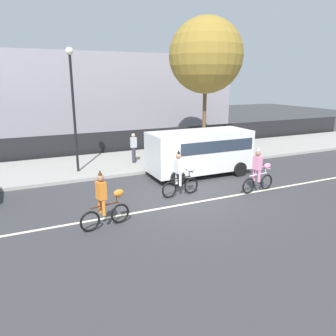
{
  "coord_description": "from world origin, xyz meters",
  "views": [
    {
      "loc": [
        -5.75,
        -10.77,
        4.58
      ],
      "look_at": [
        -0.17,
        1.2,
        1.0
      ],
      "focal_mm": 35.0,
      "sensor_mm": 36.0,
      "label": 1
    }
  ],
  "objects_px": {
    "street_lamp_post": "(72,93)",
    "parked_van_white": "(201,150)",
    "parade_cyclist_zebra": "(181,176)",
    "pedestrian_onlooker": "(134,147)",
    "parade_cyclist_orange": "(105,202)",
    "parade_cyclist_pink": "(259,172)"
  },
  "relations": [
    {
      "from": "street_lamp_post",
      "to": "parked_van_white",
      "type": "bearing_deg",
      "value": -26.25
    },
    {
      "from": "parade_cyclist_zebra",
      "to": "parked_van_white",
      "type": "distance_m",
      "value": 3.22
    },
    {
      "from": "street_lamp_post",
      "to": "pedestrian_onlooker",
      "type": "distance_m",
      "value": 4.33
    },
    {
      "from": "parade_cyclist_orange",
      "to": "street_lamp_post",
      "type": "xyz_separation_m",
      "value": [
        0.3,
        6.58,
        3.15
      ]
    },
    {
      "from": "parade_cyclist_zebra",
      "to": "parade_cyclist_pink",
      "type": "xyz_separation_m",
      "value": [
        3.18,
        -0.92,
        0.0
      ]
    },
    {
      "from": "parade_cyclist_orange",
      "to": "parade_cyclist_zebra",
      "type": "xyz_separation_m",
      "value": [
        3.51,
        1.62,
        0.0
      ]
    },
    {
      "from": "parade_cyclist_zebra",
      "to": "parade_cyclist_pink",
      "type": "distance_m",
      "value": 3.31
    },
    {
      "from": "pedestrian_onlooker",
      "to": "parade_cyclist_pink",
      "type": "bearing_deg",
      "value": -62.71
    },
    {
      "from": "parade_cyclist_zebra",
      "to": "parade_cyclist_orange",
      "type": "bearing_deg",
      "value": -155.23
    },
    {
      "from": "parade_cyclist_zebra",
      "to": "parked_van_white",
      "type": "xyz_separation_m",
      "value": [
        2.25,
        2.26,
        0.44
      ]
    },
    {
      "from": "parade_cyclist_orange",
      "to": "pedestrian_onlooker",
      "type": "xyz_separation_m",
      "value": [
        3.41,
        7.06,
        0.17
      ]
    },
    {
      "from": "parade_cyclist_orange",
      "to": "street_lamp_post",
      "type": "distance_m",
      "value": 7.3
    },
    {
      "from": "parade_cyclist_zebra",
      "to": "pedestrian_onlooker",
      "type": "xyz_separation_m",
      "value": [
        -0.1,
        5.44,
        0.17
      ]
    },
    {
      "from": "parade_cyclist_zebra",
      "to": "parade_cyclist_pink",
      "type": "bearing_deg",
      "value": -16.22
    },
    {
      "from": "parked_van_white",
      "to": "pedestrian_onlooker",
      "type": "distance_m",
      "value": 3.97
    },
    {
      "from": "pedestrian_onlooker",
      "to": "parade_cyclist_orange",
      "type": "bearing_deg",
      "value": -115.77
    },
    {
      "from": "parked_van_white",
      "to": "pedestrian_onlooker",
      "type": "height_order",
      "value": "parked_van_white"
    },
    {
      "from": "parade_cyclist_zebra",
      "to": "parked_van_white",
      "type": "bearing_deg",
      "value": 45.08
    },
    {
      "from": "parade_cyclist_orange",
      "to": "parked_van_white",
      "type": "bearing_deg",
      "value": 33.94
    },
    {
      "from": "parade_cyclist_pink",
      "to": "parked_van_white",
      "type": "height_order",
      "value": "parked_van_white"
    },
    {
      "from": "parked_van_white",
      "to": "parade_cyclist_pink",
      "type": "bearing_deg",
      "value": -73.82
    },
    {
      "from": "parked_van_white",
      "to": "pedestrian_onlooker",
      "type": "relative_size",
      "value": 3.09
    }
  ]
}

